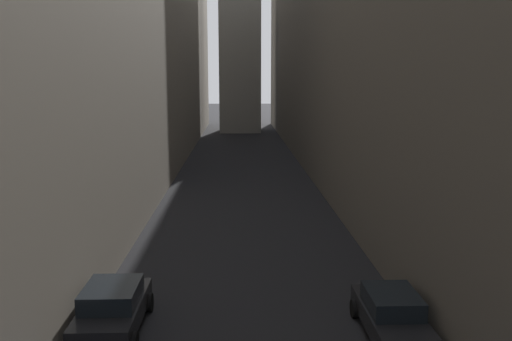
% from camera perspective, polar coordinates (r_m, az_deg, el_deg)
% --- Properties ---
extents(ground_plane, '(264.00, 264.00, 0.00)m').
position_cam_1_polar(ground_plane, '(40.64, -1.38, -1.64)').
color(ground_plane, black).
extents(building_block_left, '(14.18, 108.00, 25.31)m').
position_cam_1_polar(building_block_left, '(43.83, -18.81, 15.31)').
color(building_block_left, gray).
rests_on(building_block_left, ground).
extents(building_block_right, '(10.96, 108.00, 23.69)m').
position_cam_1_polar(building_block_right, '(43.51, 13.64, 14.52)').
color(building_block_right, '#60594F').
rests_on(building_block_right, ground).
extents(parked_car_left_far, '(2.04, 4.24, 1.57)m').
position_cam_1_polar(parked_car_left_far, '(18.32, -14.92, -13.83)').
color(parked_car_left_far, black).
rests_on(parked_car_left_far, ground).
extents(parked_car_right_far, '(1.89, 4.30, 1.49)m').
position_cam_1_polar(parked_car_right_far, '(17.90, 14.16, -14.55)').
color(parked_car_right_far, black).
rests_on(parked_car_right_far, ground).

